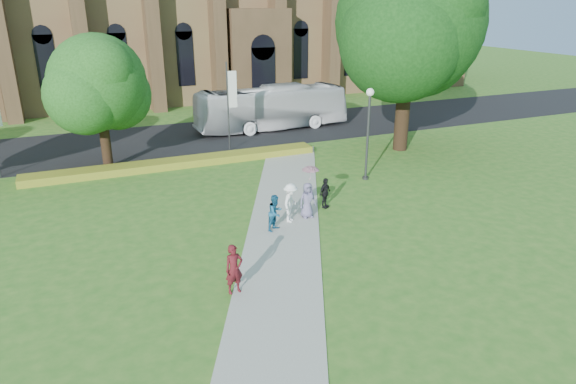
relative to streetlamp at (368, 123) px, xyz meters
name	(u,v)px	position (x,y,z in m)	size (l,w,h in m)	color
ground	(292,249)	(-7.50, -6.50, -3.30)	(160.00, 160.00, 0.00)	#2D691F
road	(185,138)	(-7.50, 13.50, -3.29)	(160.00, 10.00, 0.02)	black
footpath	(283,239)	(-7.50, -5.50, -3.28)	(3.20, 30.00, 0.04)	#B2B2A8
flower_hedge	(178,163)	(-9.50, 6.70, -3.07)	(18.00, 1.40, 0.45)	gold
streetlamp	(368,123)	(0.00, 0.00, 0.00)	(0.44, 0.44, 5.24)	#38383D
large_tree	(410,23)	(5.50, 4.50, 5.07)	(9.60, 9.60, 13.20)	#332114
street_tree_1	(98,83)	(-13.50, 8.00, 1.93)	(5.60, 5.60, 8.05)	#332114
banner_pole_0	(229,102)	(-5.39, 8.70, 0.09)	(0.70, 0.10, 6.00)	#38383D
tour_coach	(272,108)	(-0.49, 13.52, -1.57)	(2.86, 12.24, 3.41)	silver
pedestrian_0	(234,269)	(-10.73, -8.82, -2.34)	(0.67, 0.44, 1.83)	#4F1218
pedestrian_1	(275,213)	(-7.44, -4.52, -2.42)	(0.81, 0.63, 1.67)	#185378
pedestrian_2	(291,203)	(-6.44, -3.91, -2.33)	(1.20, 0.69, 1.86)	white
pedestrian_3	(325,193)	(-4.20, -3.03, -2.49)	(0.90, 0.38, 1.54)	black
pedestrian_4	(308,200)	(-5.50, -3.77, -2.40)	(0.83, 0.54, 1.71)	slate
parasol	(310,175)	(-5.32, -3.67, -1.21)	(0.78, 0.78, 0.69)	#C0889F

